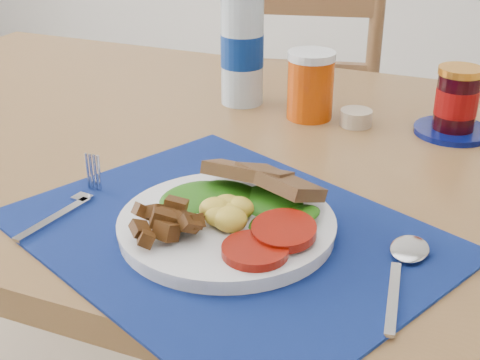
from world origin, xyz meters
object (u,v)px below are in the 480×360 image
at_px(breakfast_plate, 222,220).
at_px(chair_far, 300,108).
at_px(water_bottle, 242,40).
at_px(jam_on_saucer, 456,105).
at_px(juice_glass, 310,87).

bearing_deg(breakfast_plate, chair_far, 111.92).
xyz_separation_m(water_bottle, jam_on_saucer, (0.37, -0.01, -0.06)).
distance_m(chair_far, water_bottle, 0.62).
xyz_separation_m(breakfast_plate, jam_on_saucer, (0.21, 0.43, 0.03)).
xyz_separation_m(breakfast_plate, juice_glass, (-0.02, 0.41, 0.03)).
relative_size(breakfast_plate, jam_on_saucer, 2.07).
distance_m(chair_far, jam_on_saucer, 0.73).
xyz_separation_m(water_bottle, juice_glass, (0.13, -0.03, -0.06)).
bearing_deg(juice_glass, water_bottle, 168.72).
distance_m(breakfast_plate, juice_glass, 0.42).
height_order(chair_far, jam_on_saucer, chair_far).
bearing_deg(chair_far, juice_glass, 94.74).
bearing_deg(water_bottle, breakfast_plate, -70.42).
distance_m(water_bottle, juice_glass, 0.15).
bearing_deg(chair_far, breakfast_plate, 88.38).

